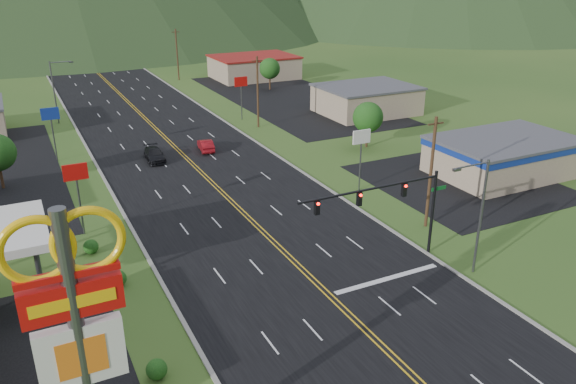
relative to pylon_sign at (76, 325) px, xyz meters
name	(u,v)px	position (x,y,z in m)	size (l,w,h in m)	color
curb_east	(575,352)	(27.15, -2.00, -9.30)	(0.30, 460.00, 0.14)	gray
pylon_sign	(76,325)	(0.00, 0.00, 0.00)	(4.32, 0.60, 14.00)	#59595E
traffic_signal	(392,200)	(23.48, 12.00, -3.97)	(13.10, 0.43, 7.00)	black
streetlight_east	(478,210)	(28.18, 8.00, -4.12)	(3.28, 0.25, 9.00)	#59595E
streetlight_west	(56,88)	(5.32, 68.00, -4.12)	(3.28, 0.25, 9.00)	#59595E
building_east_near	(504,154)	(47.00, 23.00, -7.03)	(15.40, 10.40, 4.10)	tan
building_east_mid	(366,99)	(49.00, 53.00, -7.14)	(14.40, 11.40, 4.30)	tan
building_east_far	(254,67)	(45.00, 88.00, -7.04)	(16.40, 12.40, 4.50)	tan
pole_sign_west_a	(76,179)	(3.00, 28.00, -4.25)	(2.00, 0.18, 6.40)	#59595E
pole_sign_west_b	(51,119)	(3.00, 50.00, -4.25)	(2.00, 0.18, 6.40)	#59595E
pole_sign_east_a	(361,143)	(30.00, 26.00, -4.25)	(2.00, 0.18, 6.40)	#59595E
pole_sign_east_b	(241,86)	(30.00, 58.00, -4.25)	(2.00, 0.18, 6.40)	#59595E
tree_east_a	(368,117)	(39.00, 38.00, -5.41)	(3.84, 3.84, 5.82)	#382314
tree_east_b	(270,69)	(43.00, 76.00, -5.41)	(3.84, 3.84, 5.82)	#382314
utility_pole_a	(431,172)	(30.50, 16.00, -4.17)	(1.60, 0.28, 10.00)	#382314
utility_pole_b	(258,92)	(30.50, 53.00, -4.17)	(1.60, 0.28, 10.00)	#382314
utility_pole_c	(177,54)	(30.50, 93.00, -4.17)	(1.60, 0.28, 10.00)	#382314
utility_pole_d	(133,34)	(30.50, 133.00, -4.17)	(1.60, 0.28, 10.00)	#382314
car_dark_mid	(155,155)	(13.39, 44.70, -8.58)	(2.00, 4.92, 1.43)	black
car_red_far	(206,145)	(20.08, 45.64, -8.58)	(1.51, 4.34, 1.43)	maroon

